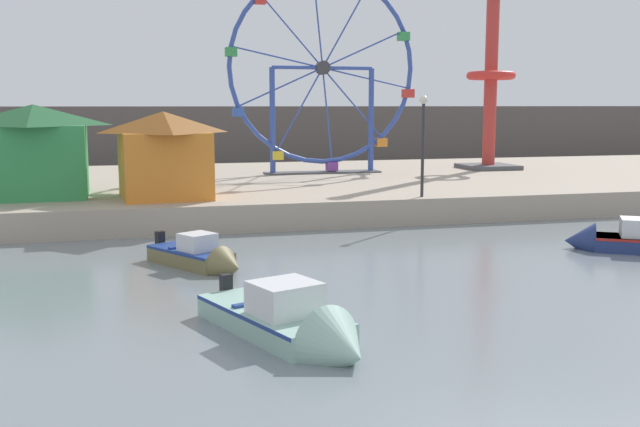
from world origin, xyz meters
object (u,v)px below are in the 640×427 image
Objects in this scene: carnival_booth_orange_canopy at (164,153)px; promenade_lamp_near at (423,131)px; motorboat_seafoam at (297,326)px; carnival_booth_green_kiosk at (35,149)px; ferris_wheel_blue_frame at (323,72)px; drop_tower_red_tower at (491,69)px; motorboat_navy_blue at (627,241)px; motorboat_olive_wood at (202,257)px.

carnival_booth_orange_canopy is 9.88m from promenade_lamp_near.
carnival_booth_green_kiosk is (-6.35, 16.79, 2.52)m from motorboat_seafoam.
ferris_wheel_blue_frame is 0.77× the size of drop_tower_red_tower.
motorboat_navy_blue is at bearing -73.71° from ferris_wheel_blue_frame.
motorboat_olive_wood is 0.27× the size of drop_tower_red_tower.
motorboat_seafoam is at bearing -70.29° from carnival_booth_green_kiosk.
motorboat_navy_blue reaches higher than motorboat_olive_wood.
drop_tower_red_tower is at bearing -72.05° from motorboat_navy_blue.
ferris_wheel_blue_frame reaches higher than motorboat_seafoam.
ferris_wheel_blue_frame reaches higher than carnival_booth_green_kiosk.
motorboat_navy_blue is at bearing -103.92° from drop_tower_red_tower.
promenade_lamp_near is at bearing -127.88° from drop_tower_red_tower.
motorboat_olive_wood is at bearing -62.60° from carnival_booth_green_kiosk.
motorboat_olive_wood is 25.01m from drop_tower_red_tower.
ferris_wheel_blue_frame is at bearing 95.89° from promenade_lamp_near.
motorboat_seafoam is (-12.01, -6.16, 0.01)m from motorboat_navy_blue.
carnival_booth_orange_canopy reaches higher than motorboat_navy_blue.
drop_tower_red_tower is (17.49, 16.80, 6.12)m from motorboat_olive_wood.
promenade_lamp_near reaches higher than motorboat_seafoam.
ferris_wheel_blue_frame is (7.97, 16.65, 5.85)m from motorboat_olive_wood.
ferris_wheel_blue_frame is at bearing -41.83° from motorboat_navy_blue.
carnival_booth_green_kiosk is (-5.26, 9.73, 2.53)m from motorboat_olive_wood.
ferris_wheel_blue_frame is at bearing 40.60° from carnival_booth_orange_canopy.
motorboat_olive_wood is 8.63m from carnival_booth_orange_canopy.
carnival_booth_green_kiosk is 14.83m from promenade_lamp_near.
carnival_booth_orange_canopy is at bearing 165.50° from motorboat_seafoam.
motorboat_seafoam is 0.48× the size of ferris_wheel_blue_frame.
carnival_booth_green_kiosk is (-13.23, -6.93, -3.32)m from ferris_wheel_blue_frame.
promenade_lamp_near is (1.10, -10.67, -2.63)m from ferris_wheel_blue_frame.
drop_tower_red_tower is at bearing 102.78° from motorboat_olive_wood.
drop_tower_red_tower reaches higher than motorboat_olive_wood.
promenade_lamp_near is at bearing 92.32° from motorboat_olive_wood.
motorboat_olive_wood is 19.37m from ferris_wheel_blue_frame.
carnival_booth_orange_canopy reaches higher than motorboat_olive_wood.
ferris_wheel_blue_frame reaches higher than promenade_lamp_near.
carnival_booth_orange_canopy is at bearing -135.33° from ferris_wheel_blue_frame.
carnival_booth_orange_canopy reaches higher than motorboat_seafoam.
drop_tower_red_tower is (4.39, 17.71, 6.12)m from motorboat_navy_blue.
carnival_booth_green_kiosk is at bearing -152.37° from ferris_wheel_blue_frame.
motorboat_olive_wood is at bearing 168.35° from motorboat_seafoam.
drop_tower_red_tower reaches higher than promenade_lamp_near.
promenade_lamp_near is at bearing -15.66° from carnival_booth_green_kiosk.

